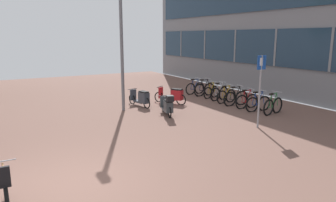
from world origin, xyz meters
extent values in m
cube|color=brown|center=(4.80, 0.00, -0.03)|extent=(14.40, 40.00, 0.05)
cube|color=#1F3347|center=(12.16, 2.00, 2.68)|extent=(0.08, 30.72, 1.97)
cube|color=slate|center=(12.15, 2.00, 2.68)|extent=(0.10, 0.12, 1.97)
cube|color=slate|center=(12.15, 5.20, 2.68)|extent=(0.10, 0.12, 1.97)
cube|color=slate|center=(12.15, 8.40, 2.68)|extent=(0.10, 0.12, 1.97)
cube|color=slate|center=(12.15, 11.60, 2.68)|extent=(0.10, 0.12, 1.97)
cube|color=slate|center=(12.15, 14.80, 2.68)|extent=(0.10, 0.12, 1.97)
torus|color=black|center=(-1.17, -0.20, 0.33)|extent=(0.08, 0.73, 0.73)
cylinder|color=brown|center=(-1.17, -0.46, 0.59)|extent=(0.04, 0.32, 0.64)
cylinder|color=brown|center=(-1.17, -0.66, 0.57)|extent=(0.04, 0.14, 0.58)
cylinder|color=brown|center=(-1.17, -0.51, 0.88)|extent=(0.04, 0.39, 0.09)
cylinder|color=brown|center=(-1.17, -0.73, 0.31)|extent=(0.03, 0.25, 0.08)
cylinder|color=brown|center=(-1.17, -0.78, 0.59)|extent=(0.03, 0.17, 0.53)
cylinder|color=brown|center=(-1.17, -0.26, 0.62)|extent=(0.03, 0.15, 0.58)
cube|color=black|center=(-1.17, -0.71, 0.90)|extent=(0.09, 0.22, 0.06)
cylinder|color=#ADADB2|center=(-1.17, -0.32, 0.96)|extent=(0.48, 0.03, 0.02)
cube|color=black|center=(-1.17, -0.80, 0.73)|extent=(0.20, 0.24, 0.10)
cube|color=black|center=(-1.17, -0.90, 0.91)|extent=(0.20, 0.06, 0.32)
torus|color=black|center=(8.85, 2.40, 0.33)|extent=(0.73, 0.20, 0.73)
torus|color=black|center=(9.51, 2.51, 0.33)|extent=(0.73, 0.20, 0.73)
cylinder|color=#296533|center=(9.24, 2.46, 0.59)|extent=(0.33, 0.09, 0.64)
cylinder|color=#296533|center=(9.04, 2.43, 0.57)|extent=(0.15, 0.06, 0.58)
cylinder|color=#296533|center=(9.19, 2.45, 0.88)|extent=(0.41, 0.10, 0.09)
cylinder|color=#296533|center=(8.97, 2.42, 0.31)|extent=(0.26, 0.07, 0.08)
cylinder|color=#296533|center=(8.92, 2.41, 0.59)|extent=(0.17, 0.05, 0.53)
cylinder|color=#296533|center=(9.45, 2.50, 0.62)|extent=(0.15, 0.06, 0.58)
cube|color=black|center=(8.99, 2.42, 0.90)|extent=(0.23, 0.13, 0.06)
cylinder|color=#ADADB2|center=(9.39, 2.49, 0.96)|extent=(0.10, 0.48, 0.02)
torus|color=black|center=(8.67, 3.18, 0.32)|extent=(0.71, 0.13, 0.71)
torus|color=black|center=(9.34, 3.12, 0.32)|extent=(0.71, 0.13, 0.71)
cylinder|color=navy|center=(9.07, 3.15, 0.58)|extent=(0.33, 0.06, 0.62)
cylinder|color=navy|center=(8.87, 3.16, 0.55)|extent=(0.15, 0.05, 0.57)
cylinder|color=navy|center=(9.02, 3.15, 0.86)|extent=(0.41, 0.07, 0.08)
cylinder|color=navy|center=(8.80, 3.17, 0.30)|extent=(0.26, 0.05, 0.08)
cylinder|color=navy|center=(8.74, 3.18, 0.58)|extent=(0.17, 0.04, 0.52)
cylinder|color=navy|center=(9.28, 3.13, 0.60)|extent=(0.15, 0.04, 0.57)
cube|color=black|center=(8.82, 3.17, 0.87)|extent=(0.23, 0.11, 0.06)
cylinder|color=#ADADB2|center=(9.22, 3.13, 0.93)|extent=(0.06, 0.48, 0.02)
torus|color=black|center=(8.69, 3.87, 0.31)|extent=(0.70, 0.12, 0.69)
torus|color=black|center=(9.29, 3.83, 0.31)|extent=(0.70, 0.12, 0.69)
cylinder|color=#A2151A|center=(9.05, 3.85, 0.56)|extent=(0.30, 0.06, 0.61)
cylinder|color=#A2151A|center=(8.87, 3.86, 0.54)|extent=(0.13, 0.05, 0.55)
cylinder|color=#A2151A|center=(9.00, 3.85, 0.84)|extent=(0.37, 0.06, 0.08)
cylinder|color=#A2151A|center=(8.80, 3.87, 0.29)|extent=(0.23, 0.05, 0.08)
cylinder|color=#A2151A|center=(8.76, 3.87, 0.56)|extent=(0.16, 0.04, 0.51)
cylinder|color=#A2151A|center=(9.23, 3.84, 0.59)|extent=(0.14, 0.04, 0.55)
cube|color=black|center=(8.82, 3.86, 0.85)|extent=(0.23, 0.11, 0.06)
cylinder|color=#ADADB2|center=(9.18, 3.84, 0.91)|extent=(0.06, 0.48, 0.02)
torus|color=black|center=(8.59, 4.58, 0.33)|extent=(0.74, 0.13, 0.74)
torus|color=black|center=(9.27, 4.52, 0.33)|extent=(0.74, 0.13, 0.74)
cylinder|color=black|center=(9.00, 4.55, 0.60)|extent=(0.33, 0.06, 0.65)
cylinder|color=black|center=(8.80, 4.56, 0.57)|extent=(0.15, 0.05, 0.59)
cylinder|color=black|center=(8.95, 4.55, 0.89)|extent=(0.42, 0.07, 0.09)
cylinder|color=black|center=(8.72, 4.57, 0.31)|extent=(0.27, 0.05, 0.08)
cylinder|color=black|center=(8.67, 4.58, 0.60)|extent=(0.18, 0.04, 0.54)
cylinder|color=black|center=(9.21, 4.53, 0.62)|extent=(0.15, 0.04, 0.59)
cube|color=black|center=(8.74, 4.57, 0.90)|extent=(0.23, 0.11, 0.06)
cylinder|color=#ADADB2|center=(9.15, 4.53, 0.96)|extent=(0.06, 0.48, 0.02)
torus|color=black|center=(8.64, 5.23, 0.31)|extent=(0.70, 0.12, 0.69)
torus|color=black|center=(9.23, 5.27, 0.31)|extent=(0.70, 0.12, 0.69)
cylinder|color=#BF8B16|center=(9.00, 5.26, 0.56)|extent=(0.30, 0.06, 0.61)
cylinder|color=#BF8B16|center=(8.82, 5.25, 0.54)|extent=(0.13, 0.05, 0.55)
cylinder|color=#BF8B16|center=(8.95, 5.25, 0.84)|extent=(0.37, 0.06, 0.08)
cylinder|color=#BF8B16|center=(8.75, 5.24, 0.29)|extent=(0.23, 0.05, 0.08)
cylinder|color=#BF8B16|center=(8.70, 5.24, 0.56)|extent=(0.16, 0.04, 0.51)
cylinder|color=#BF8B16|center=(9.18, 5.27, 0.59)|extent=(0.14, 0.04, 0.55)
cube|color=black|center=(8.77, 5.24, 0.85)|extent=(0.23, 0.11, 0.06)
cylinder|color=#ADADB2|center=(9.13, 5.27, 0.91)|extent=(0.06, 0.48, 0.02)
torus|color=black|center=(8.74, 5.91, 0.33)|extent=(0.73, 0.18, 0.73)
torus|color=black|center=(9.36, 6.00, 0.33)|extent=(0.73, 0.18, 0.73)
cylinder|color=#B3B5B9|center=(9.11, 5.96, 0.59)|extent=(0.31, 0.08, 0.64)
cylinder|color=#B3B5B9|center=(8.93, 5.94, 0.57)|extent=(0.14, 0.06, 0.58)
cylinder|color=#B3B5B9|center=(9.07, 5.96, 0.88)|extent=(0.38, 0.09, 0.09)
cylinder|color=#B3B5B9|center=(8.86, 5.93, 0.30)|extent=(0.25, 0.06, 0.08)
cylinder|color=#B3B5B9|center=(8.81, 5.92, 0.59)|extent=(0.16, 0.05, 0.53)
cylinder|color=#B3B5B9|center=(9.31, 5.99, 0.62)|extent=(0.15, 0.05, 0.58)
cube|color=black|center=(8.88, 5.93, 0.90)|extent=(0.23, 0.12, 0.06)
cylinder|color=#ADADB2|center=(9.25, 5.98, 0.95)|extent=(0.09, 0.48, 0.02)
torus|color=black|center=(8.78, 6.59, 0.30)|extent=(0.67, 0.21, 0.67)
torus|color=black|center=(9.34, 6.72, 0.30)|extent=(0.67, 0.21, 0.67)
cylinder|color=#B78B19|center=(9.11, 6.67, 0.54)|extent=(0.29, 0.10, 0.59)
cylinder|color=#B78B19|center=(8.94, 6.63, 0.52)|extent=(0.13, 0.06, 0.53)
cylinder|color=#B78B19|center=(9.07, 6.66, 0.81)|extent=(0.35, 0.11, 0.08)
cylinder|color=#B78B19|center=(8.88, 6.62, 0.28)|extent=(0.22, 0.08, 0.07)
cylinder|color=#B78B19|center=(8.84, 6.61, 0.54)|extent=(0.15, 0.06, 0.49)
cylinder|color=#B78B19|center=(9.28, 6.71, 0.56)|extent=(0.14, 0.06, 0.53)
cube|color=black|center=(8.90, 6.62, 0.82)|extent=(0.23, 0.14, 0.06)
cylinder|color=#ADADB2|center=(9.23, 6.69, 0.88)|extent=(0.13, 0.47, 0.02)
torus|color=black|center=(8.77, 7.36, 0.33)|extent=(0.74, 0.08, 0.74)
torus|color=black|center=(9.44, 7.35, 0.33)|extent=(0.74, 0.08, 0.74)
cylinder|color=black|center=(9.17, 7.35, 0.60)|extent=(0.33, 0.04, 0.65)
cylinder|color=black|center=(8.97, 7.36, 0.58)|extent=(0.14, 0.04, 0.59)
cylinder|color=black|center=(9.12, 7.35, 0.89)|extent=(0.41, 0.04, 0.09)
cylinder|color=black|center=(8.89, 7.36, 0.31)|extent=(0.26, 0.03, 0.08)
cylinder|color=black|center=(8.84, 7.36, 0.60)|extent=(0.17, 0.03, 0.54)
cylinder|color=black|center=(9.38, 7.35, 0.63)|extent=(0.15, 0.03, 0.59)
cube|color=black|center=(8.91, 7.36, 0.91)|extent=(0.22, 0.09, 0.06)
cylinder|color=#ADADB2|center=(9.32, 7.35, 0.97)|extent=(0.03, 0.48, 0.02)
torus|color=black|center=(8.62, 8.03, 0.31)|extent=(0.70, 0.11, 0.70)
torus|color=black|center=(9.27, 8.07, 0.31)|extent=(0.70, 0.11, 0.70)
cylinder|color=navy|center=(9.01, 8.06, 0.56)|extent=(0.32, 0.06, 0.61)
cylinder|color=navy|center=(8.81, 8.05, 0.54)|extent=(0.14, 0.04, 0.56)
cylinder|color=navy|center=(8.96, 8.06, 0.84)|extent=(0.40, 0.06, 0.08)
cylinder|color=navy|center=(8.74, 8.04, 0.29)|extent=(0.25, 0.04, 0.08)
cylinder|color=navy|center=(8.69, 8.04, 0.56)|extent=(0.17, 0.04, 0.51)
cylinder|color=navy|center=(9.21, 8.07, 0.59)|extent=(0.15, 0.04, 0.56)
cube|color=black|center=(8.76, 8.04, 0.86)|extent=(0.23, 0.10, 0.06)
cylinder|color=#ADADB2|center=(9.15, 8.07, 0.91)|extent=(0.05, 0.48, 0.02)
torus|color=black|center=(4.92, 6.12, 0.24)|extent=(0.15, 0.53, 0.53)
torus|color=black|center=(4.70, 7.32, 0.24)|extent=(0.15, 0.53, 0.53)
cube|color=#323841|center=(4.81, 6.72, 0.21)|extent=(0.40, 0.72, 0.08)
cube|color=#323841|center=(4.88, 6.34, 0.46)|extent=(0.39, 0.58, 0.50)
cube|color=black|center=(4.88, 6.34, 0.74)|extent=(0.35, 0.52, 0.06)
cylinder|color=#323841|center=(4.70, 7.29, 0.50)|extent=(0.09, 0.13, 0.53)
cube|color=#323841|center=(4.72, 7.22, 0.47)|extent=(0.33, 0.14, 0.52)
cylinder|color=black|center=(4.71, 7.27, 0.76)|extent=(0.52, 0.12, 0.03)
torus|color=black|center=(4.99, 4.08, 0.22)|extent=(0.18, 0.49, 0.49)
torus|color=black|center=(5.31, 5.22, 0.22)|extent=(0.18, 0.49, 0.49)
cube|color=#333A3F|center=(5.15, 4.65, 0.20)|extent=(0.45, 0.71, 0.08)
cube|color=#333A3F|center=(5.05, 4.29, 0.42)|extent=(0.43, 0.58, 0.44)
cube|color=black|center=(5.05, 4.29, 0.67)|extent=(0.38, 0.52, 0.06)
cylinder|color=#333A3F|center=(5.30, 5.19, 0.47)|extent=(0.10, 0.13, 0.50)
cube|color=#333A3F|center=(5.28, 5.12, 0.44)|extent=(0.33, 0.16, 0.49)
cylinder|color=black|center=(5.30, 5.17, 0.71)|extent=(0.51, 0.17, 0.03)
cube|color=black|center=(4.98, 4.03, 0.82)|extent=(0.35, 0.35, 0.24)
torus|color=black|center=(6.71, 5.97, 0.25)|extent=(0.32, 0.50, 0.55)
torus|color=black|center=(6.08, 7.07, 0.25)|extent=(0.32, 0.50, 0.55)
cube|color=red|center=(6.39, 6.52, 0.22)|extent=(0.60, 0.76, 0.08)
cube|color=red|center=(6.59, 6.17, 0.47)|extent=(0.54, 0.63, 0.49)
cube|color=black|center=(6.59, 6.17, 0.74)|extent=(0.48, 0.57, 0.06)
cylinder|color=red|center=(6.09, 7.05, 0.52)|extent=(0.12, 0.14, 0.55)
cube|color=red|center=(6.13, 6.99, 0.49)|extent=(0.32, 0.23, 0.54)
cylinder|color=black|center=(6.10, 7.03, 0.79)|extent=(0.47, 0.28, 0.03)
cylinder|color=gray|center=(7.14, 1.29, 1.32)|extent=(0.07, 0.07, 2.63)
cube|color=#1B48A4|center=(7.14, 1.28, 2.38)|extent=(0.40, 0.02, 0.50)
cube|color=white|center=(7.11, 1.27, 2.41)|extent=(0.14, 0.01, 0.28)
cylinder|color=slate|center=(3.83, 6.27, 3.04)|extent=(0.14, 0.14, 6.07)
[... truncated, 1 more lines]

